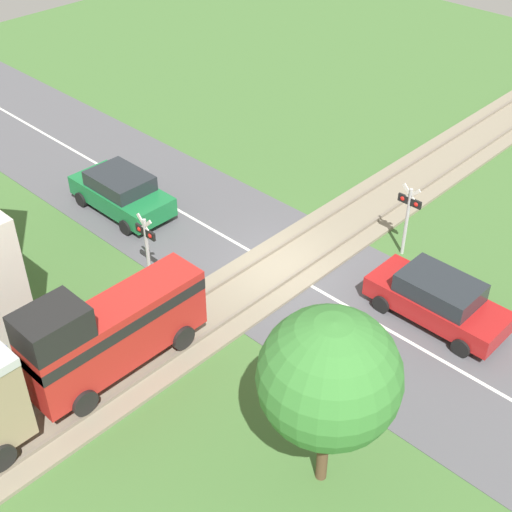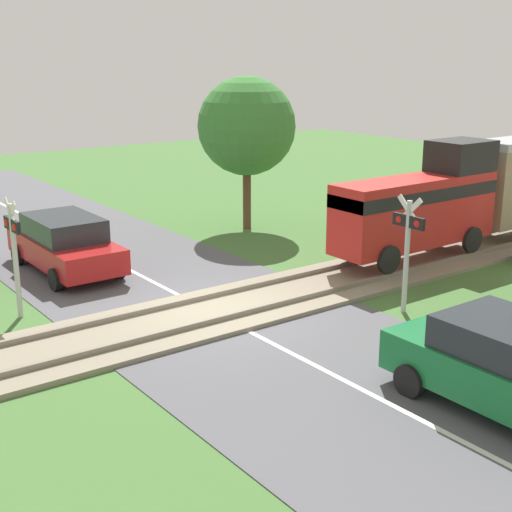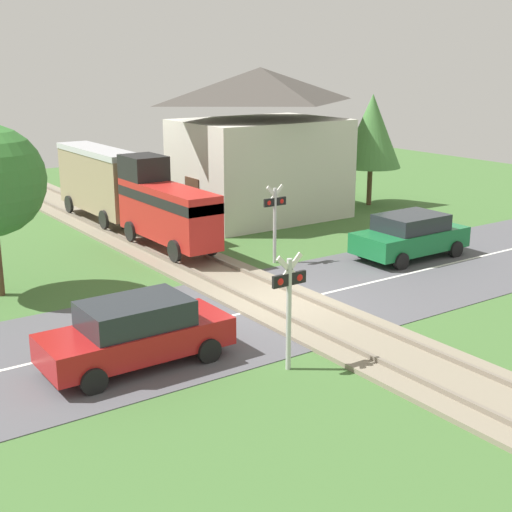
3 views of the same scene
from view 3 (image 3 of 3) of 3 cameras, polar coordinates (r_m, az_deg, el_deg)
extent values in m
plane|color=#426B33|center=(20.77, 1.92, -3.93)|extent=(60.00, 60.00, 0.00)
cube|color=#515156|center=(20.77, 1.92, -3.90)|extent=(48.00, 6.40, 0.02)
cube|color=silver|center=(20.77, 1.92, -3.87)|extent=(48.00, 0.12, 0.00)
cube|color=gray|center=(20.75, 1.92, -3.77)|extent=(2.80, 48.00, 0.12)
cube|color=slate|center=(20.31, 0.30, -3.84)|extent=(0.10, 48.00, 0.12)
cube|color=slate|center=(21.13, 3.49, -3.09)|extent=(0.10, 48.00, 0.12)
cube|color=red|center=(25.88, -7.05, 3.49)|extent=(1.35, 5.42, 1.90)
cube|color=black|center=(25.77, -7.09, 4.63)|extent=(1.37, 5.42, 0.36)
cube|color=black|center=(27.25, -8.99, 7.02)|extent=(1.35, 1.73, 0.90)
cylinder|color=black|center=(24.28, -6.55, 0.40)|extent=(0.14, 0.76, 0.76)
cylinder|color=black|center=(24.97, -3.65, 0.89)|extent=(0.14, 0.76, 0.76)
cylinder|color=black|center=(27.30, -10.04, 1.96)|extent=(0.14, 0.76, 0.76)
cylinder|color=black|center=(27.91, -7.36, 2.37)|extent=(0.14, 0.76, 0.76)
cube|color=#998466|center=(31.30, -12.39, 5.81)|extent=(1.35, 6.05, 2.40)
cube|color=#BCBCC1|center=(31.12, -12.53, 8.20)|extent=(1.41, 6.05, 0.24)
cylinder|color=black|center=(29.50, -12.08, 2.86)|extent=(0.14, 0.76, 0.76)
cylinder|color=black|center=(30.07, -9.56, 3.23)|extent=(0.14, 0.76, 0.76)
cylinder|color=black|center=(33.04, -14.73, 4.04)|extent=(0.14, 0.76, 0.76)
cylinder|color=black|center=(33.55, -12.43, 4.35)|extent=(0.14, 0.76, 0.76)
cube|color=#A81919|center=(16.86, -9.55, -6.58)|extent=(4.41, 1.75, 0.67)
cube|color=#23282D|center=(16.63, -9.65, -4.55)|extent=(2.42, 1.61, 0.60)
cylinder|color=black|center=(18.30, -6.63, -5.78)|extent=(0.60, 0.18, 0.60)
cylinder|color=black|center=(16.89, -3.78, -7.58)|extent=(0.60, 0.18, 0.60)
cylinder|color=black|center=(17.25, -15.10, -7.60)|extent=(0.60, 0.18, 0.60)
cylinder|color=black|center=(15.74, -12.86, -9.75)|extent=(0.60, 0.18, 0.60)
cube|color=#197038|center=(26.06, 12.22, 1.29)|extent=(4.27, 1.87, 0.72)
cube|color=#23282D|center=(25.91, 12.30, 2.67)|extent=(2.35, 1.72, 0.56)
cylinder|color=black|center=(24.55, 11.54, -0.42)|extent=(0.60, 0.18, 0.60)
cylinder|color=black|center=(25.82, 8.55, 0.51)|extent=(0.60, 0.18, 0.60)
cylinder|color=black|center=(26.58, 15.69, 0.53)|extent=(0.60, 0.18, 0.60)
cylinder|color=black|center=(27.76, 12.73, 1.35)|extent=(0.60, 0.18, 0.60)
cylinder|color=#B7B7B7|center=(16.16, 2.64, -4.74)|extent=(0.12, 0.12, 2.65)
cube|color=black|center=(15.88, 2.67, -1.87)|extent=(0.90, 0.08, 0.28)
sphere|color=red|center=(15.73, 1.89, -2.04)|extent=(0.18, 0.18, 0.18)
sphere|color=red|center=(16.04, 3.44, -1.70)|extent=(0.18, 0.18, 0.18)
cube|color=silver|center=(15.82, 2.69, -1.09)|extent=(0.72, 0.04, 0.72)
cube|color=silver|center=(15.82, 2.69, -1.09)|extent=(0.72, 0.04, 0.72)
cylinder|color=#B7B7B7|center=(24.66, 1.51, 2.42)|extent=(0.12, 0.12, 2.65)
cube|color=black|center=(24.48, 1.52, 4.36)|extent=(0.90, 0.08, 0.28)
sphere|color=red|center=(24.64, 2.03, 4.42)|extent=(0.18, 0.18, 0.18)
sphere|color=red|center=(24.32, 1.01, 4.29)|extent=(0.18, 0.18, 0.18)
cube|color=silver|center=(24.44, 1.53, 4.88)|extent=(0.72, 0.04, 0.72)
cube|color=silver|center=(24.44, 1.53, 4.88)|extent=(0.72, 0.04, 0.72)
cube|color=beige|center=(31.87, 0.33, 6.98)|extent=(6.95, 4.96, 4.35)
pyramid|color=#47423D|center=(31.53, 0.34, 13.54)|extent=(7.50, 5.36, 1.47)
cube|color=#472D1E|center=(30.21, -5.11, 4.28)|extent=(0.06, 1.10, 2.10)
cylinder|color=#2D4C8E|center=(29.11, -6.26, 3.18)|extent=(0.43, 0.43, 1.47)
sphere|color=tan|center=(28.94, -6.31, 4.86)|extent=(0.27, 0.27, 0.27)
cylinder|color=brown|center=(35.25, 9.06, 5.56)|extent=(0.24, 0.24, 1.85)
cone|color=#477F3D|center=(34.90, 9.25, 9.86)|extent=(2.88, 2.88, 3.46)
camera|label=1|loc=(31.33, -40.69, 27.06)|focal=50.00mm
camera|label=2|loc=(25.87, 39.54, 9.66)|focal=50.00mm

